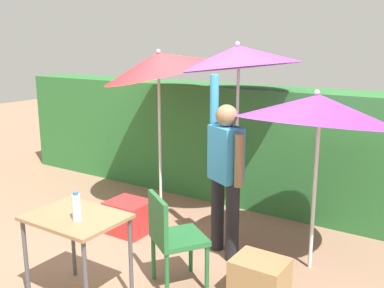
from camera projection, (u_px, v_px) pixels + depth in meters
ground_plane at (177, 246)px, 4.83m from camera, size 24.00×24.00×0.00m
hedge_row at (248, 145)px, 6.05m from camera, size 8.00×0.70×1.61m
umbrella_rainbow at (238, 57)px, 5.13m from camera, size 1.51×1.49×2.26m
umbrella_orange at (318, 109)px, 4.02m from camera, size 1.52×1.54×1.85m
umbrella_yellow at (159, 63)px, 5.42m from camera, size 1.50×1.47×2.29m
person_vendor at (226, 169)px, 4.44m from camera, size 0.53×0.36×1.88m
chair_plastic at (172, 235)px, 3.92m from camera, size 0.61×0.61×0.89m
cooler_box at (129, 217)px, 5.15m from camera, size 0.48×0.42×0.38m
crate_cardboard at (260, 278)px, 3.84m from camera, size 0.46×0.38×0.35m
folding_table at (77, 226)px, 3.67m from camera, size 0.80×0.60×0.79m
bottle_water at (76, 207)px, 3.52m from camera, size 0.07×0.07×0.24m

